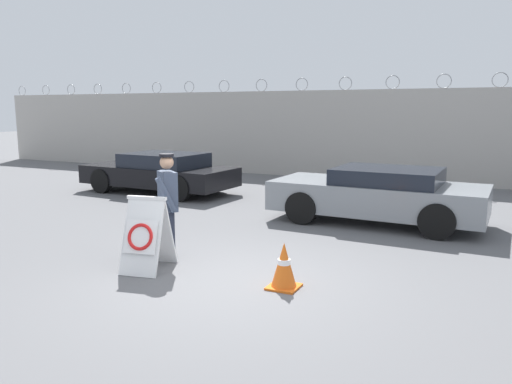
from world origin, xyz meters
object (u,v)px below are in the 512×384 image
at_px(security_guard, 168,201).
at_px(parked_car_rear_sedan, 378,194).
at_px(traffic_cone_near, 284,266).
at_px(barricade_sign, 147,234).
at_px(parked_car_front_coupe, 160,172).

bearing_deg(security_guard, parked_car_rear_sedan, 97.12).
xyz_separation_m(traffic_cone_near, parked_car_rear_sedan, (0.28, 4.58, 0.31)).
height_order(traffic_cone_near, parked_car_rear_sedan, parked_car_rear_sedan).
xyz_separation_m(barricade_sign, security_guard, (-0.03, 0.59, 0.40)).
distance_m(security_guard, parked_car_front_coupe, 6.76).
distance_m(parked_car_front_coupe, parked_car_rear_sedan, 6.74).
xyz_separation_m(barricade_sign, parked_car_rear_sedan, (2.47, 4.77, 0.06)).
distance_m(barricade_sign, traffic_cone_near, 2.21).
height_order(security_guard, parked_car_front_coupe, security_guard).
height_order(barricade_sign, traffic_cone_near, barricade_sign).
height_order(traffic_cone_near, parked_car_front_coupe, parked_car_front_coupe).
height_order(barricade_sign, parked_car_front_coupe, parked_car_front_coupe).
distance_m(traffic_cone_near, parked_car_front_coupe, 8.57).
height_order(barricade_sign, parked_car_rear_sedan, parked_car_rear_sedan).
distance_m(security_guard, parked_car_rear_sedan, 4.87).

